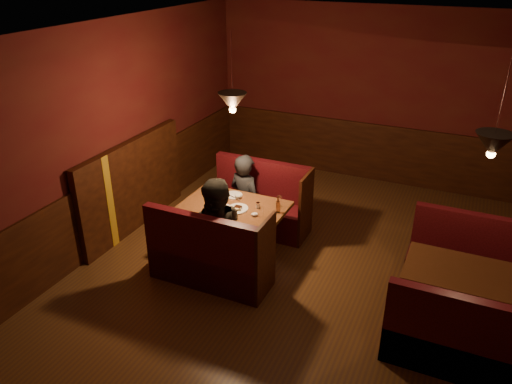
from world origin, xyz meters
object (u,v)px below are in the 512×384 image
at_px(main_bench_far, 260,208).
at_px(main_bench_near, 209,261).
at_px(main_table, 236,216).
at_px(second_bench_near, 456,345).
at_px(second_bench_far, 466,266).
at_px(second_table, 462,285).
at_px(diner_b, 220,218).
at_px(diner_a, 245,181).

xyz_separation_m(main_bench_far, main_bench_near, (0.00, -1.50, 0.00)).
distance_m(main_table, second_bench_near, 2.98).
distance_m(second_bench_far, second_bench_near, 1.41).
height_order(main_bench_near, second_table, main_bench_near).
height_order(main_table, main_bench_far, main_bench_far).
height_order(second_table, diner_b, diner_b).
xyz_separation_m(second_bench_near, diner_a, (-2.97, 1.63, 0.45)).
xyz_separation_m(second_table, second_bench_near, (0.03, -0.71, -0.20)).
height_order(second_table, diner_a, diner_a).
relative_size(main_bench_near, diner_a, 0.98).
bearing_deg(diner_a, main_bench_far, -130.14).
distance_m(second_bench_near, diner_b, 2.80).
relative_size(main_bench_far, second_bench_far, 1.11).
relative_size(main_table, second_table, 1.12).
xyz_separation_m(second_bench_far, diner_b, (-2.72, -0.99, 0.52)).
height_order(main_table, second_table, main_table).
bearing_deg(second_table, main_bench_near, -170.45).
xyz_separation_m(second_bench_far, second_bench_near, (0.00, -1.41, 0.00)).
distance_m(main_bench_near, diner_b, 0.54).
relative_size(second_bench_far, diner_b, 0.80).
bearing_deg(second_bench_far, diner_b, -159.99).
distance_m(main_bench_far, second_bench_near, 3.29).
distance_m(second_table, second_bench_far, 0.73).
relative_size(main_table, diner_a, 0.89).
xyz_separation_m(main_table, second_bench_far, (2.80, 0.42, -0.25)).
distance_m(second_table, diner_a, 3.09).
distance_m(second_table, diner_b, 2.73).
distance_m(main_table, second_table, 2.78).
xyz_separation_m(main_table, second_bench_near, (2.80, -1.00, -0.25)).
height_order(main_bench_near, second_bench_far, main_bench_near).
bearing_deg(second_table, diner_a, 162.52).
distance_m(main_bench_far, diner_a, 0.48).
bearing_deg(second_table, diner_b, -174.01).
bearing_deg(main_bench_far, second_bench_near, -32.12).
bearing_deg(main_table, diner_a, 104.94).
relative_size(main_bench_near, second_bench_far, 1.11).
xyz_separation_m(main_bench_far, second_bench_near, (2.78, -1.75, -0.02)).
distance_m(main_bench_far, main_bench_near, 1.50).
xyz_separation_m(second_table, diner_a, (-2.94, 0.93, 0.25)).
relative_size(second_table, diner_b, 0.72).
bearing_deg(main_bench_far, main_table, -91.06).
height_order(main_bench_near, diner_b, diner_b).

